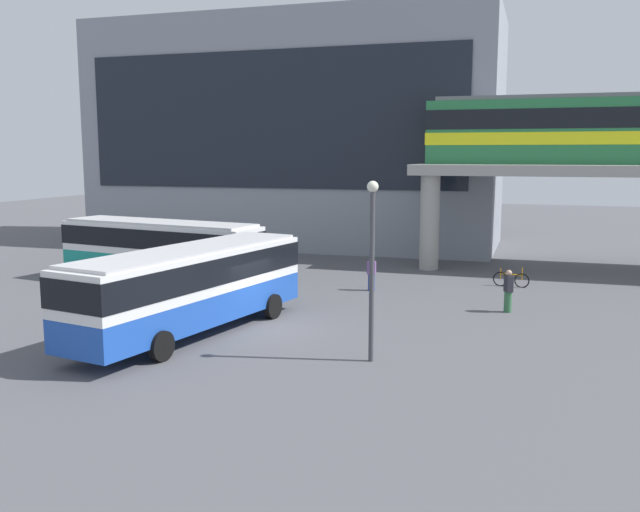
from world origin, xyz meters
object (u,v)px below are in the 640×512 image
(bus_secondary, at_px, (160,245))
(pedestrian_waiting_near_stop, at_px, (508,292))
(bus_main, at_px, (191,281))
(station_building, at_px, (297,134))
(bicycle_orange, at_px, (511,279))
(pedestrian_at_kerb, at_px, (371,275))

(bus_secondary, distance_m, pedestrian_waiting_near_stop, 17.17)
(bus_main, xyz_separation_m, bus_secondary, (-6.21, 8.34, 0.00))
(station_building, height_order, bicycle_orange, station_building)
(pedestrian_at_kerb, relative_size, pedestrian_waiting_near_stop, 0.92)
(bicycle_orange, bearing_deg, bus_secondary, -164.48)
(station_building, relative_size, bus_main, 2.56)
(bicycle_orange, bearing_deg, pedestrian_waiting_near_stop, -89.09)
(station_building, bearing_deg, bicycle_orange, -39.81)
(station_building, relative_size, pedestrian_at_kerb, 17.50)
(pedestrian_at_kerb, bearing_deg, station_building, 120.25)
(bus_main, height_order, bicycle_orange, bus_main)
(bus_main, relative_size, pedestrian_at_kerb, 6.85)
(bus_secondary, bearing_deg, bus_main, -53.35)
(station_building, relative_size, pedestrian_waiting_near_stop, 16.13)
(station_building, xyz_separation_m, pedestrian_waiting_near_stop, (16.09, -19.19, -7.12))
(bus_secondary, bearing_deg, station_building, 86.80)
(pedestrian_waiting_near_stop, bearing_deg, station_building, 129.99)
(station_building, bearing_deg, pedestrian_at_kerb, -59.75)
(bus_main, relative_size, pedestrian_waiting_near_stop, 6.31)
(bicycle_orange, relative_size, pedestrian_waiting_near_stop, 0.99)
(bus_secondary, bearing_deg, bicycle_orange, 15.52)
(station_building, height_order, pedestrian_at_kerb, station_building)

